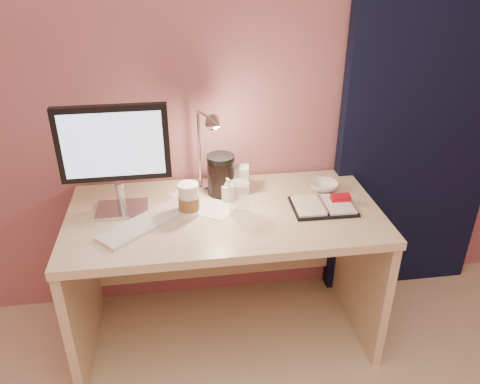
{
  "coord_description": "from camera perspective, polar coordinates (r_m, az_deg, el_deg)",
  "views": [
    {
      "loc": [
        -0.19,
        -0.42,
        1.79
      ],
      "look_at": [
        0.06,
        1.33,
        0.85
      ],
      "focal_mm": 35.0,
      "sensor_mm": 36.0,
      "label": 1
    }
  ],
  "objects": [
    {
      "name": "clear_cup",
      "position": [
        2.04,
        -0.08,
        -0.84
      ],
      "size": [
        0.09,
        0.09,
        0.16
      ],
      "primitive_type": "cylinder",
      "color": "white",
      "rests_on": "desk"
    },
    {
      "name": "planner",
      "position": [
        2.16,
        10.26,
        -1.59
      ],
      "size": [
        0.29,
        0.22,
        0.04
      ],
      "rotation": [
        0.0,
        0.0,
        -0.02
      ],
      "color": "black",
      "rests_on": "desk"
    },
    {
      "name": "desk",
      "position": [
        2.28,
        -2.02,
        -6.35
      ],
      "size": [
        1.4,
        0.7,
        0.73
      ],
      "color": "beige",
      "rests_on": "ground"
    },
    {
      "name": "product_box",
      "position": [
        2.24,
        -0.05,
        1.58
      ],
      "size": [
        0.1,
        0.09,
        0.13
      ],
      "primitive_type": "cube",
      "rotation": [
        0.0,
        0.0,
        -0.2
      ],
      "color": "silver",
      "rests_on": "desk"
    },
    {
      "name": "desk_lamp",
      "position": [
        2.12,
        -5.98,
        5.62
      ],
      "size": [
        0.16,
        0.25,
        0.41
      ],
      "rotation": [
        0.0,
        0.0,
        0.41
      ],
      "color": "silver",
      "rests_on": "desk"
    },
    {
      "name": "keyboard",
      "position": [
        2.04,
        -11.4,
        -3.71
      ],
      "size": [
        0.41,
        0.38,
        0.02
      ],
      "primitive_type": "cube",
      "rotation": [
        0.0,
        0.0,
        0.73
      ],
      "color": "white",
      "rests_on": "desk"
    },
    {
      "name": "bowl",
      "position": [
        2.3,
        10.19,
        0.68
      ],
      "size": [
        0.14,
        0.14,
        0.04
      ],
      "primitive_type": "imported",
      "rotation": [
        0.0,
        0.0,
        0.01
      ],
      "color": "white",
      "rests_on": "desk"
    },
    {
      "name": "dark_jar",
      "position": [
        2.2,
        -2.34,
        1.82
      ],
      "size": [
        0.13,
        0.13,
        0.18
      ],
      "primitive_type": "cylinder",
      "color": "black",
      "rests_on": "desk"
    },
    {
      "name": "monitor",
      "position": [
        2.04,
        -15.06,
        4.92
      ],
      "size": [
        0.46,
        0.17,
        0.49
      ],
      "rotation": [
        0.0,
        0.0,
        0.01
      ],
      "color": "silver",
      "rests_on": "desk"
    },
    {
      "name": "coffee_cup",
      "position": [
        2.05,
        -6.26,
        -1.01
      ],
      "size": [
        0.09,
        0.09,
        0.15
      ],
      "color": "white",
      "rests_on": "desk"
    },
    {
      "name": "room",
      "position": [
        2.49,
        19.86,
        11.11
      ],
      "size": [
        3.5,
        3.5,
        3.5
      ],
      "color": "#C6B28E",
      "rests_on": "ground"
    },
    {
      "name": "paper_b",
      "position": [
        2.11,
        -3.02,
        -2.16
      ],
      "size": [
        0.21,
        0.21,
        0.0
      ],
      "primitive_type": "cube",
      "rotation": [
        0.0,
        0.0,
        -0.58
      ],
      "color": "white",
      "rests_on": "desk"
    },
    {
      "name": "lotion_bottle",
      "position": [
        2.17,
        -1.58,
        0.38
      ],
      "size": [
        0.06,
        0.07,
        0.11
      ],
      "primitive_type": "imported",
      "rotation": [
        0.0,
        0.0,
        0.31
      ],
      "color": "white",
      "rests_on": "desk"
    },
    {
      "name": "paper_c",
      "position": [
        2.25,
        -6.56,
        -0.29
      ],
      "size": [
        0.18,
        0.18,
        0.0
      ],
      "primitive_type": "cube",
      "rotation": [
        0.0,
        0.0,
        0.58
      ],
      "color": "white",
      "rests_on": "desk"
    },
    {
      "name": "paper_a",
      "position": [
        2.15,
        -4.08,
        -1.58
      ],
      "size": [
        0.19,
        0.19,
        0.0
      ],
      "primitive_type": "cube",
      "rotation": [
        0.0,
        0.0,
        0.39
      ],
      "color": "white",
      "rests_on": "desk"
    }
  ]
}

